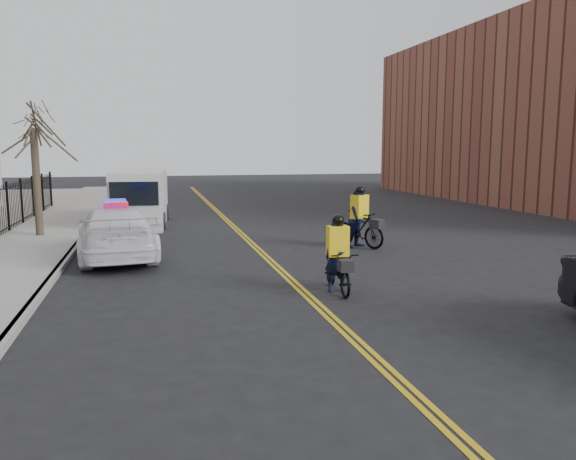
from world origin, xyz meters
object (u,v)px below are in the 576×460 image
(police_cruiser, at_px, (116,232))
(cyclist_near, at_px, (338,265))
(cargo_van, at_px, (141,199))
(cyclist_far, at_px, (359,223))

(police_cruiser, relative_size, cyclist_near, 3.03)
(cargo_van, height_order, cyclist_far, cargo_van)
(cyclist_near, bearing_deg, cargo_van, 111.98)
(cargo_van, height_order, cyclist_near, cargo_van)
(cyclist_near, bearing_deg, police_cruiser, 136.13)
(police_cruiser, bearing_deg, cyclist_near, 127.94)
(cargo_van, relative_size, cyclist_near, 3.06)
(cargo_van, distance_m, cyclist_near, 14.12)
(cargo_van, distance_m, cyclist_far, 10.66)
(police_cruiser, distance_m, cargo_van, 7.74)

